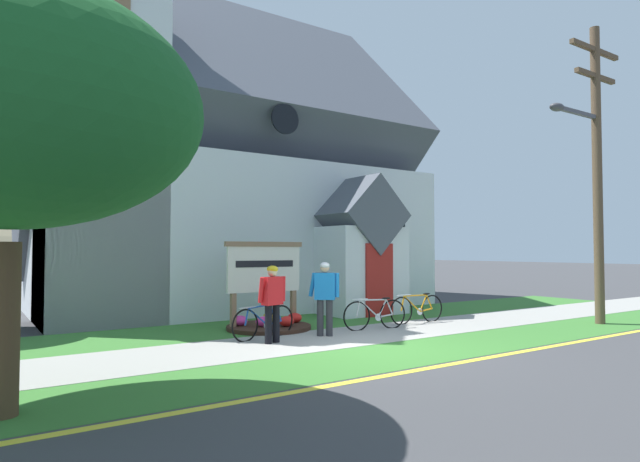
# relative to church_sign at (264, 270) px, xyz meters

# --- Properties ---
(ground) EXTENTS (140.00, 140.00, 0.00)m
(ground) POSITION_rel_church_sign_xyz_m (0.56, 0.44, -1.41)
(ground) COLOR #3D3D3F
(sidewalk_slab) EXTENTS (32.00, 2.27, 0.01)m
(sidewalk_slab) POSITION_rel_church_sign_xyz_m (1.59, -2.12, -1.40)
(sidewalk_slab) COLOR #99968E
(sidewalk_slab) RESTS_ON ground
(grass_verge) EXTENTS (32.00, 1.95, 0.01)m
(grass_verge) POSITION_rel_church_sign_xyz_m (1.59, -4.23, -1.40)
(grass_verge) COLOR #38722D
(grass_verge) RESTS_ON ground
(church_lawn) EXTENTS (24.00, 2.75, 0.01)m
(church_lawn) POSITION_rel_church_sign_xyz_m (1.59, 0.39, -1.40)
(church_lawn) COLOR #38722D
(church_lawn) RESTS_ON ground
(curb_paint_stripe) EXTENTS (28.00, 0.16, 0.01)m
(curb_paint_stripe) POSITION_rel_church_sign_xyz_m (1.59, -5.35, -1.41)
(curb_paint_stripe) COLOR yellow
(curb_paint_stripe) RESTS_ON ground
(church_building) EXTENTS (12.88, 12.15, 11.91)m
(church_building) POSITION_rel_church_sign_xyz_m (1.28, 6.62, 3.13)
(church_building) COLOR silver
(church_building) RESTS_ON ground
(church_sign) EXTENTS (2.07, 0.17, 2.11)m
(church_sign) POSITION_rel_church_sign_xyz_m (0.00, 0.00, 0.00)
(church_sign) COLOR #7F6047
(church_sign) RESTS_ON ground
(flower_bed) EXTENTS (2.03, 2.03, 0.34)m
(flower_bed) POSITION_rel_church_sign_xyz_m (0.03, -0.22, -1.31)
(flower_bed) COLOR #382319
(flower_bed) RESTS_ON ground
(bicycle_yellow) EXTENTS (1.68, 0.42, 0.80)m
(bicycle_yellow) POSITION_rel_church_sign_xyz_m (-0.72, -1.34, -1.04)
(bicycle_yellow) COLOR black
(bicycle_yellow) RESTS_ON ground
(bicycle_silver) EXTENTS (1.69, 0.32, 0.78)m
(bicycle_silver) POSITION_rel_church_sign_xyz_m (2.10, -1.69, -1.04)
(bicycle_silver) COLOR black
(bicycle_silver) RESTS_ON ground
(bicycle_green) EXTENTS (1.79, 0.11, 0.79)m
(bicycle_green) POSITION_rel_church_sign_xyz_m (3.73, -1.45, -1.03)
(bicycle_green) COLOR black
(bicycle_green) RESTS_ON ground
(cyclist_in_blue_jersey) EXTENTS (0.48, 0.57, 1.64)m
(cyclist_in_blue_jersey) POSITION_rel_church_sign_xyz_m (0.54, -1.83, -0.46)
(cyclist_in_blue_jersey) COLOR #2D2D33
(cyclist_in_blue_jersey) RESTS_ON ground
(cyclist_in_white_jersey) EXTENTS (0.63, 0.31, 1.59)m
(cyclist_in_white_jersey) POSITION_rel_church_sign_xyz_m (-0.85, -1.96, -0.49)
(cyclist_in_white_jersey) COLOR black
(cyclist_in_white_jersey) RESTS_ON ground
(utility_pole) EXTENTS (3.12, 0.28, 7.79)m
(utility_pole) POSITION_rel_church_sign_xyz_m (7.46, -4.19, 2.91)
(utility_pole) COLOR brown
(utility_pole) RESTS_ON ground
(roadside_conifer) EXTENTS (2.97, 2.97, 6.52)m
(roadside_conifer) POSITION_rel_church_sign_xyz_m (7.74, 7.68, 2.99)
(roadside_conifer) COLOR #3D2D1E
(roadside_conifer) RESTS_ON ground
(verge_sapling) EXTENTS (4.45, 4.45, 4.96)m
(verge_sapling) POSITION_rel_church_sign_xyz_m (-5.68, -4.38, 2.13)
(verge_sapling) COLOR #4C3823
(verge_sapling) RESTS_ON ground
(distant_hill) EXTENTS (87.34, 41.19, 17.41)m
(distant_hill) POSITION_rel_church_sign_xyz_m (2.63, 76.86, -1.41)
(distant_hill) COLOR #847A5B
(distant_hill) RESTS_ON ground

